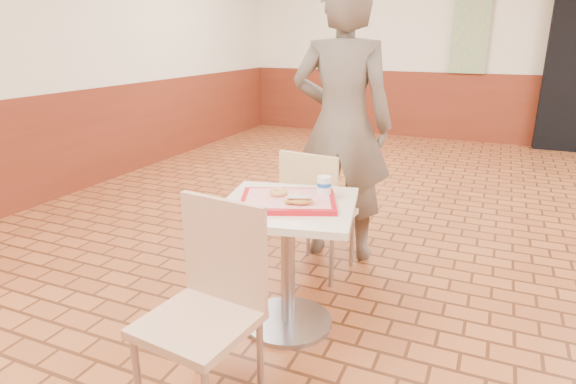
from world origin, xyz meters
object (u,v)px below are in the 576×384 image
at_px(main_table, 288,245).
at_px(chair_main_front, 209,298).
at_px(long_john_donut, 299,200).
at_px(paper_cup, 324,185).
at_px(customer, 342,126).
at_px(ring_donut, 278,192).
at_px(serving_tray, 288,201).
at_px(chair_main_back, 315,208).

bearing_deg(main_table, chair_main_front, -95.46).
distance_m(main_table, long_john_donut, 0.30).
bearing_deg(paper_cup, customer, 101.84).
bearing_deg(paper_cup, ring_donut, -151.48).
relative_size(chair_main_front, ring_donut, 9.68).
bearing_deg(main_table, long_john_donut, -38.75).
xyz_separation_m(ring_donut, long_john_donut, (0.15, -0.09, 0.01)).
height_order(ring_donut, paper_cup, paper_cup).
bearing_deg(customer, paper_cup, 94.06).
relative_size(serving_tray, paper_cup, 5.13).
bearing_deg(paper_cup, chair_main_front, -104.63).
xyz_separation_m(customer, serving_tray, (0.04, -1.00, -0.22)).
bearing_deg(chair_main_back, main_table, 103.03).
distance_m(chair_main_front, customer, 1.72).
distance_m(ring_donut, long_john_donut, 0.18).
bearing_deg(chair_main_back, paper_cup, 120.98).
bearing_deg(serving_tray, ring_donut, 161.70).
height_order(chair_main_back, customer, customer).
bearing_deg(customer, serving_tray, 84.30).
relative_size(chair_main_front, long_john_donut, 6.06).
bearing_deg(main_table, chair_main_back, 97.01).
bearing_deg(serving_tray, chair_main_front, -95.46).
height_order(customer, paper_cup, customer).
distance_m(chair_main_back, customer, 0.61).
xyz_separation_m(main_table, chair_main_back, (-0.07, 0.60, -0.00)).
xyz_separation_m(chair_main_front, chair_main_back, (-0.01, 1.27, -0.03)).
distance_m(chair_main_front, chair_main_back, 1.27).
height_order(chair_main_front, serving_tray, chair_main_front).
xyz_separation_m(chair_main_front, customer, (0.03, 1.66, 0.44)).
distance_m(main_table, chair_main_back, 0.61).
xyz_separation_m(ring_donut, paper_cup, (0.21, 0.11, 0.03)).
xyz_separation_m(main_table, serving_tray, (0.00, 0.00, 0.25)).
bearing_deg(chair_main_front, main_table, 91.21).
xyz_separation_m(serving_tray, paper_cup, (0.14, 0.13, 0.06)).
bearing_deg(paper_cup, long_john_donut, -105.33).
relative_size(main_table, paper_cup, 7.63).
height_order(customer, serving_tray, customer).
bearing_deg(ring_donut, main_table, -18.30).
distance_m(main_table, customer, 1.10).
xyz_separation_m(customer, long_john_donut, (0.12, -1.07, -0.18)).
bearing_deg(customer, long_john_donut, 88.88).
relative_size(chair_main_front, paper_cup, 9.66).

